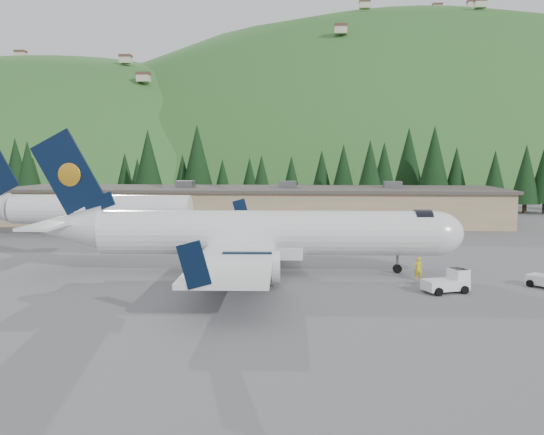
{
  "coord_description": "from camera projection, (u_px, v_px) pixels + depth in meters",
  "views": [
    {
      "loc": [
        3.93,
        -49.49,
        9.59
      ],
      "look_at": [
        0.0,
        6.0,
        4.0
      ],
      "focal_mm": 40.0,
      "sensor_mm": 36.0,
      "label": 1
    }
  ],
  "objects": [
    {
      "name": "ramp_worker",
      "position": [
        418.0,
        269.0,
        47.2
      ],
      "size": [
        0.67,
        0.44,
        1.82
      ],
      "primitive_type": "imported",
      "rotation": [
        0.0,
        0.0,
        3.13
      ],
      "color": "yellow",
      "rests_on": "ground"
    },
    {
      "name": "airliner",
      "position": [
        254.0,
        235.0,
        50.07
      ],
      "size": [
        35.88,
        33.62,
        11.92
      ],
      "rotation": [
        0.0,
        0.0,
        0.04
      ],
      "color": "white",
      "rests_on": "ground"
    },
    {
      "name": "second_airliner",
      "position": [
        77.0,
        208.0,
        73.61
      ],
      "size": [
        27.5,
        11.0,
        10.05
      ],
      "color": "white",
      "rests_on": "ground"
    },
    {
      "name": "tree_line",
      "position": [
        250.0,
        169.0,
        111.06
      ],
      "size": [
        114.09,
        19.33,
        14.11
      ],
      "color": "black",
      "rests_on": "ground"
    },
    {
      "name": "ground",
      "position": [
        267.0,
        272.0,
        50.36
      ],
      "size": [
        600.0,
        600.0,
        0.0
      ],
      "primitive_type": "plane",
      "color": "slate"
    },
    {
      "name": "hills",
      "position": [
        428.0,
        372.0,
        260.72
      ],
      "size": [
        614.0,
        330.0,
        300.0
      ],
      "color": "#225921",
      "rests_on": "ground"
    },
    {
      "name": "baggage_tug_a",
      "position": [
        449.0,
        282.0,
        42.95
      ],
      "size": [
        3.47,
        2.72,
        1.66
      ],
      "rotation": [
        0.0,
        0.0,
        0.37
      ],
      "color": "white",
      "rests_on": "ground"
    },
    {
      "name": "terminal_building",
      "position": [
        253.0,
        205.0,
        88.16
      ],
      "size": [
        71.0,
        17.0,
        6.1
      ],
      "color": "#968B5F",
      "rests_on": "ground"
    }
  ]
}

